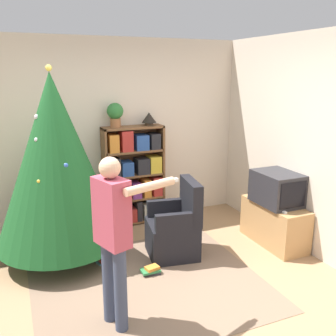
{
  "coord_description": "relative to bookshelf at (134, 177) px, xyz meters",
  "views": [
    {
      "loc": [
        -1.18,
        -2.95,
        2.15
      ],
      "look_at": [
        0.46,
        0.96,
        1.05
      ],
      "focal_mm": 40.0,
      "sensor_mm": 36.0,
      "label": 1
    }
  ],
  "objects": [
    {
      "name": "book_pile_near_tree",
      "position": [
        -0.68,
        -1.01,
        -0.66
      ],
      "size": [
        0.23,
        0.16,
        0.06
      ],
      "color": "#5B899E",
      "rests_on": "ground_plane"
    },
    {
      "name": "book_pile_by_chair",
      "position": [
        -0.29,
        -1.46,
        -0.65
      ],
      "size": [
        0.22,
        0.16,
        0.08
      ],
      "color": "#232328",
      "rests_on": "ground_plane"
    },
    {
      "name": "wall_back",
      "position": [
        -0.36,
        0.21,
        0.61
      ],
      "size": [
        8.0,
        0.1,
        2.6
      ],
      "color": "beige",
      "rests_on": "ground_plane"
    },
    {
      "name": "armchair",
      "position": [
        0.14,
        -1.15,
        -0.37
      ],
      "size": [
        0.65,
        0.64,
        0.92
      ],
      "rotation": [
        0.0,
        0.0,
        -1.73
      ],
      "color": "black",
      "rests_on": "ground_plane"
    },
    {
      "name": "game_remote",
      "position": [
        1.31,
        -1.63,
        -0.14
      ],
      "size": [
        0.04,
        0.12,
        0.02
      ],
      "color": "white",
      "rests_on": "tv_stand"
    },
    {
      "name": "standing_person",
      "position": [
        -0.86,
        -2.13,
        0.19
      ],
      "size": [
        0.71,
        0.45,
        1.5
      ],
      "rotation": [
        0.0,
        0.0,
        -1.24
      ],
      "color": "#38425B",
      "rests_on": "ground_plane"
    },
    {
      "name": "television",
      "position": [
        1.43,
        -1.36,
        0.05
      ],
      "size": [
        0.45,
        0.59,
        0.41
      ],
      "color": "#28282D",
      "rests_on": "tv_stand"
    },
    {
      "name": "tv_stand",
      "position": [
        1.43,
        -1.35,
        -0.42
      ],
      "size": [
        0.4,
        0.92,
        0.54
      ],
      "color": "tan",
      "rests_on": "ground_plane"
    },
    {
      "name": "christmas_tree",
      "position": [
        -1.13,
        -0.69,
        0.49
      ],
      "size": [
        1.43,
        1.43,
        2.22
      ],
      "color": "#4C3323",
      "rests_on": "ground_plane"
    },
    {
      "name": "table_lamp",
      "position": [
        0.24,
        0.01,
        0.82
      ],
      "size": [
        0.2,
        0.2,
        0.18
      ],
      "color": "#473828",
      "rests_on": "bookshelf"
    },
    {
      "name": "ground_plane",
      "position": [
        -0.36,
        -1.97,
        -0.69
      ],
      "size": [
        14.0,
        14.0,
        0.0
      ],
      "primitive_type": "plane",
      "color": "#9E7A56"
    },
    {
      "name": "bookshelf",
      "position": [
        0.0,
        0.0,
        0.0
      ],
      "size": [
        0.86,
        0.27,
        1.41
      ],
      "color": "brown",
      "rests_on": "ground_plane"
    },
    {
      "name": "area_rug",
      "position": [
        -0.39,
        -1.63,
        -0.69
      ],
      "size": [
        2.31,
        2.03,
        0.01
      ],
      "color": "#7F6651",
      "rests_on": "ground_plane"
    },
    {
      "name": "potted_plant",
      "position": [
        -0.24,
        0.01,
        0.91
      ],
      "size": [
        0.22,
        0.22,
        0.33
      ],
      "color": "#935B38",
      "rests_on": "bookshelf"
    }
  ]
}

